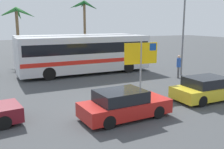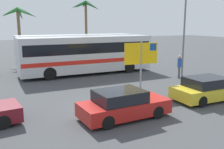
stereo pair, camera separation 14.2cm
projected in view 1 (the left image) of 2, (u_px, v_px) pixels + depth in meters
ground at (120, 110)px, 12.92m from camera, size 120.00×120.00×0.00m
bus_front_coach at (86, 53)px, 21.82m from camera, size 11.16×2.49×3.17m
bus_rear_coach at (76, 49)px, 24.79m from camera, size 11.16×2.49×3.17m
ferry_sign at (142, 55)px, 15.86m from camera, size 2.19×0.29×3.20m
car_red at (124, 105)px, 11.77m from camera, size 4.19×1.95×1.32m
car_yellow at (208, 89)px, 14.61m from camera, size 4.30×1.89×1.32m
pedestrian_crossing_lot at (179, 65)px, 20.27m from camera, size 0.32×0.32×1.81m
lamp_post_left_side at (183, 27)px, 20.77m from camera, size 0.56×0.20×7.21m
palm_tree_seaside at (84, 12)px, 33.14m from camera, size 3.79×4.01×7.08m
palm_tree_inland at (17, 18)px, 27.72m from camera, size 3.89×3.95×5.94m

